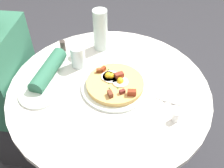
{
  "coord_description": "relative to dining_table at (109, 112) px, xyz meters",
  "views": [
    {
      "loc": [
        0.78,
        0.11,
        1.54
      ],
      "look_at": [
        0.0,
        0.01,
        0.76
      ],
      "focal_mm": 40.17,
      "sensor_mm": 36.0,
      "label": 1
    }
  ],
  "objects": [
    {
      "name": "ground_plane",
      "position": [
        0.0,
        0.0,
        -0.57
      ],
      "size": [
        6.0,
        6.0,
        0.0
      ],
      "primitive_type": "plane",
      "color": "#2D2D33"
    },
    {
      "name": "dining_table",
      "position": [
        0.0,
        0.0,
        0.0
      ],
      "size": [
        0.9,
        0.9,
        0.74
      ],
      "color": "silver",
      "rests_on": "ground_plane"
    },
    {
      "name": "person_seated",
      "position": [
        -0.09,
        -0.56,
        -0.06
      ],
      "size": [
        0.38,
        0.47,
        1.14
      ],
      "color": "#2D2D33",
      "rests_on": "ground_plane"
    },
    {
      "name": "pizza_plate",
      "position": [
        0.0,
        0.03,
        0.18
      ],
      "size": [
        0.3,
        0.3,
        0.01
      ],
      "primitive_type": "cylinder",
      "color": "silver",
      "rests_on": "dining_table"
    },
    {
      "name": "breakfast_pizza",
      "position": [
        0.0,
        0.03,
        0.2
      ],
      "size": [
        0.25,
        0.25,
        0.05
      ],
      "color": "tan",
      "rests_on": "pizza_plate"
    },
    {
      "name": "bread_plate",
      "position": [
        0.08,
        -0.29,
        0.18
      ],
      "size": [
        0.17,
        0.17,
        0.01
      ],
      "primitive_type": "cylinder",
      "color": "silver",
      "rests_on": "dining_table"
    },
    {
      "name": "napkin",
      "position": [
        -0.02,
        0.29,
        0.18
      ],
      "size": [
        0.2,
        0.18,
        0.0
      ],
      "primitive_type": "cube",
      "rotation": [
        0.0,
        0.0,
        2.85
      ],
      "color": "white",
      "rests_on": "dining_table"
    },
    {
      "name": "fork",
      "position": [
        -0.01,
        0.3,
        0.18
      ],
      "size": [
        0.18,
        0.06,
        0.0
      ],
      "primitive_type": "cube",
      "rotation": [
        0.0,
        0.0,
        2.85
      ],
      "color": "silver",
      "rests_on": "napkin"
    },
    {
      "name": "knife",
      "position": [
        -0.02,
        0.27,
        0.18
      ],
      "size": [
        0.18,
        0.06,
        0.0
      ],
      "primitive_type": "cube",
      "rotation": [
        0.0,
        0.0,
        2.85
      ],
      "color": "silver",
      "rests_on": "napkin"
    },
    {
      "name": "water_glass",
      "position": [
        -0.13,
        -0.16,
        0.23
      ],
      "size": [
        0.07,
        0.07,
        0.11
      ],
      "primitive_type": "cylinder",
      "color": "silver",
      "rests_on": "dining_table"
    },
    {
      "name": "water_bottle",
      "position": [
        -0.28,
        -0.08,
        0.28
      ],
      "size": [
        0.07,
        0.07,
        0.22
      ],
      "primitive_type": "cylinder",
      "color": "silver",
      "rests_on": "dining_table"
    },
    {
      "name": "salt_shaker",
      "position": [
        0.15,
        0.28,
        0.2
      ],
      "size": [
        0.03,
        0.03,
        0.05
      ],
      "primitive_type": "cylinder",
      "color": "white",
      "rests_on": "dining_table"
    },
    {
      "name": "pepper_shaker",
      "position": [
        -0.24,
        -0.27,
        0.21
      ],
      "size": [
        0.03,
        0.03,
        0.06
      ],
      "primitive_type": "cylinder",
      "color": "#3F3833",
      "rests_on": "dining_table"
    }
  ]
}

